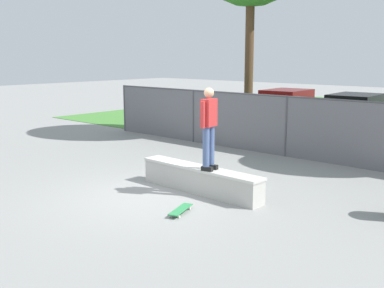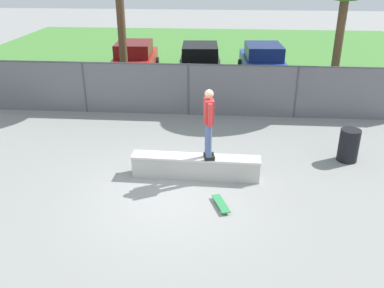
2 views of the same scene
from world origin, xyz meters
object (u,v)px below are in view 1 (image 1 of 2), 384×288
Objects in this scene: skateboarder at (209,125)px; skateboard at (181,210)px; car_red at (287,109)px; car_black at (355,115)px; concrete_ledge at (200,179)px.

skateboarder reaches higher than skateboard.
car_red and car_black have the same top height.
car_black is at bearing 92.89° from concrete_ledge.
skateboard is 11.11m from car_black.
skateboarder is 9.79m from car_black.
skateboarder reaches higher than concrete_ledge.
skateboarder is 2.22× the size of skateboard.
car_red is at bearing 173.93° from car_black.
skateboarder is (0.32, -0.09, 1.30)m from concrete_ledge.
skateboard is at bearing -69.09° from car_red.
skateboarder is at bearing -68.44° from car_red.
concrete_ledge is 1.84× the size of skateboarder.
skateboard is 0.19× the size of car_red.
skateboarder is 0.42× the size of car_red.
car_black is (-1.17, 11.02, 0.77)m from skateboard.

